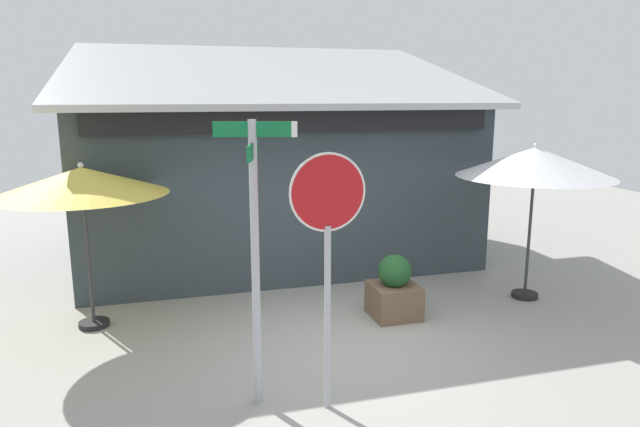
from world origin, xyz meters
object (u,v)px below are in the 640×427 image
Objects in this scene: street_sign_post at (255,238)px; sidewalk_planter at (394,290)px; stop_sign at (328,232)px; patio_umbrella_mustard_left at (82,182)px; patio_umbrella_ivory_center at (535,163)px.

sidewalk_planter is (2.47, 1.92, -1.48)m from street_sign_post.
stop_sign reaches higher than sidewalk_planter.
stop_sign is at bearing -48.68° from patio_umbrella_mustard_left.
street_sign_post is 3.16× the size of sidewalk_planter.
stop_sign is at bearing -150.38° from patio_umbrella_ivory_center.
patio_umbrella_mustard_left is 7.02m from patio_umbrella_ivory_center.
stop_sign reaches higher than patio_umbrella_mustard_left.
street_sign_post reaches higher than sidewalk_planter.
stop_sign is at bearing -128.01° from sidewalk_planter.
sidewalk_planter is (-2.50, -0.18, -1.89)m from patio_umbrella_ivory_center.
street_sign_post is at bearing 155.68° from stop_sign.
street_sign_post is 1.11× the size of stop_sign.
patio_umbrella_mustard_left is at bearing 174.39° from patio_umbrella_ivory_center.
patio_umbrella_ivory_center is 2.64× the size of sidewalk_planter.
patio_umbrella_ivory_center is (4.97, 2.10, 0.41)m from street_sign_post.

